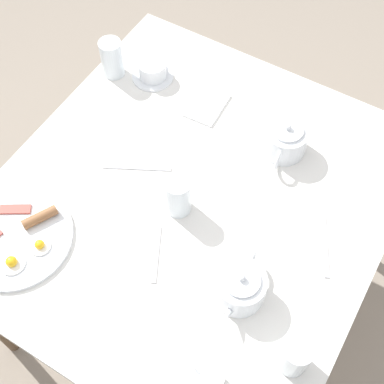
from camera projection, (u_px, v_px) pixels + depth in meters
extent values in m
plane|color=gray|center=(192.00, 293.00, 2.09)|extent=(8.00, 8.00, 0.00)
cube|color=silver|center=(192.00, 199.00, 1.48)|extent=(1.03, 1.13, 0.03)
cylinder|color=brown|center=(378.00, 203.00, 1.90)|extent=(0.04, 0.04, 0.71)
cylinder|color=brown|center=(158.00, 102.00, 2.15)|extent=(0.04, 0.04, 0.71)
cylinder|color=white|center=(15.00, 237.00, 1.40)|extent=(0.31, 0.31, 0.01)
cylinder|color=white|center=(13.00, 263.00, 1.35)|extent=(0.07, 0.07, 0.00)
sphere|color=yellow|center=(11.00, 262.00, 1.34)|extent=(0.03, 0.03, 0.03)
cylinder|color=white|center=(40.00, 246.00, 1.37)|extent=(0.06, 0.06, 0.00)
sphere|color=yellow|center=(39.00, 245.00, 1.37)|extent=(0.02, 0.02, 0.02)
cylinder|color=brown|center=(40.00, 217.00, 1.41)|extent=(0.07, 0.10, 0.03)
cube|color=#B74C42|center=(15.00, 209.00, 1.43)|extent=(0.09, 0.07, 0.01)
cylinder|color=white|center=(240.00, 287.00, 1.28)|extent=(0.13, 0.13, 0.09)
cylinder|color=white|center=(242.00, 280.00, 1.24)|extent=(0.09, 0.09, 0.01)
sphere|color=white|center=(242.00, 278.00, 1.23)|extent=(0.02, 0.02, 0.02)
cone|color=white|center=(228.00, 314.00, 1.24)|extent=(0.03, 0.05, 0.04)
torus|color=white|center=(250.00, 264.00, 1.32)|extent=(0.02, 0.07, 0.07)
cylinder|color=white|center=(285.00, 140.00, 1.52)|extent=(0.13, 0.13, 0.09)
cylinder|color=white|center=(288.00, 130.00, 1.48)|extent=(0.09, 0.09, 0.01)
sphere|color=white|center=(288.00, 127.00, 1.47)|extent=(0.02, 0.02, 0.02)
cone|color=white|center=(293.00, 118.00, 1.55)|extent=(0.03, 0.05, 0.04)
torus|color=white|center=(279.00, 158.00, 1.48)|extent=(0.02, 0.07, 0.07)
cylinder|color=white|center=(153.00, 76.00, 1.70)|extent=(0.13, 0.13, 0.01)
cylinder|color=white|center=(152.00, 69.00, 1.68)|extent=(0.09, 0.09, 0.05)
cylinder|color=olive|center=(153.00, 71.00, 1.68)|extent=(0.08, 0.08, 0.04)
torus|color=white|center=(157.00, 59.00, 1.70)|extent=(0.02, 0.04, 0.04)
cylinder|color=white|center=(112.00, 58.00, 1.66)|extent=(0.07, 0.07, 0.13)
cylinder|color=white|center=(178.00, 196.00, 1.40)|extent=(0.07, 0.07, 0.12)
cylinder|color=white|center=(295.00, 356.00, 1.19)|extent=(0.07, 0.07, 0.11)
cylinder|color=white|center=(213.00, 379.00, 1.19)|extent=(0.05, 0.05, 0.05)
torus|color=white|center=(201.00, 372.00, 1.19)|extent=(0.04, 0.01, 0.04)
cube|color=white|center=(207.00, 105.00, 1.64)|extent=(0.11, 0.15, 0.01)
cube|color=silver|center=(325.00, 245.00, 1.39)|extent=(0.09, 0.17, 0.00)
cube|color=silver|center=(138.00, 166.00, 1.52)|extent=(0.18, 0.10, 0.00)
cube|color=silver|center=(156.00, 254.00, 1.37)|extent=(0.09, 0.15, 0.00)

